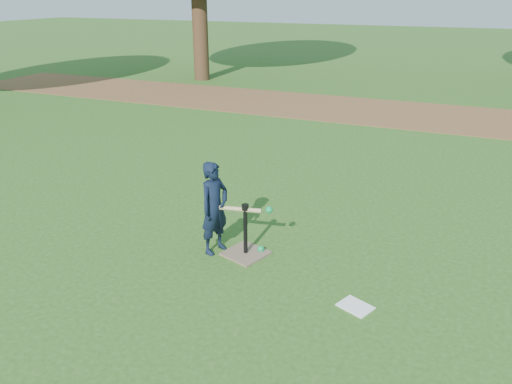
% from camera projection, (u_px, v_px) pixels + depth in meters
% --- Properties ---
extents(ground, '(80.00, 80.00, 0.00)m').
position_uv_depth(ground, '(238.00, 240.00, 5.98)').
color(ground, '#285116').
rests_on(ground, ground).
extents(dirt_strip, '(24.00, 3.00, 0.01)m').
position_uv_depth(dirt_strip, '(366.00, 110.00, 12.37)').
color(dirt_strip, brown).
rests_on(dirt_strip, ground).
extents(child, '(0.35, 0.45, 1.07)m').
position_uv_depth(child, '(214.00, 208.00, 5.54)').
color(child, black).
rests_on(child, ground).
extents(wiffle_ball_ground, '(0.08, 0.08, 0.08)m').
position_uv_depth(wiffle_ball_ground, '(261.00, 249.00, 5.69)').
color(wiffle_ball_ground, '#0D944A').
rests_on(wiffle_ball_ground, ground).
extents(clipboard, '(0.37, 0.33, 0.01)m').
position_uv_depth(clipboard, '(355.00, 306.00, 4.71)').
color(clipboard, white).
rests_on(clipboard, ground).
extents(batting_tee, '(0.55, 0.55, 0.61)m').
position_uv_depth(batting_tee, '(246.00, 246.00, 5.62)').
color(batting_tee, '#7A624D').
rests_on(batting_tee, ground).
extents(swing_action, '(0.74, 0.22, 0.08)m').
position_uv_depth(swing_action, '(239.00, 209.00, 5.47)').
color(swing_action, tan).
rests_on(swing_action, ground).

